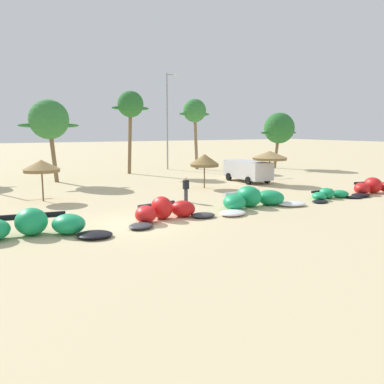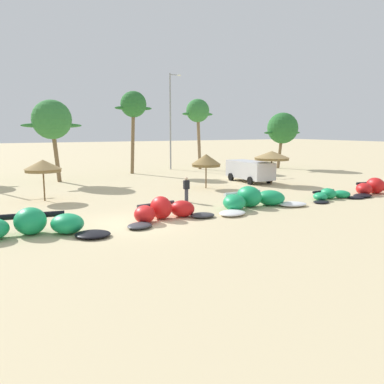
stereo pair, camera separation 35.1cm
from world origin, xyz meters
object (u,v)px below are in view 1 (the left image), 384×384
at_px(kite_right_of_center, 329,195).
at_px(palm_center_right, 195,112).
at_px(beach_umbrella_near_palms, 204,160).
at_px(kite_left_of_center, 165,211).
at_px(kite_right, 376,188).
at_px(lamppost_west_center, 168,117).
at_px(palm_right_of_gap, 279,128).
at_px(kite_left, 31,226).
at_px(beach_umbrella_middle, 41,166).
at_px(beach_umbrella_outermost, 270,155).
at_px(palm_center_left, 130,106).
at_px(kite_center, 253,200).
at_px(parked_van, 247,169).
at_px(palm_left_of_gap, 49,120).
at_px(person_near_kites, 186,190).

xyz_separation_m(kite_right_of_center, palm_center_right, (2.07, 22.19, 6.32)).
bearing_deg(beach_umbrella_near_palms, kite_left_of_center, -130.90).
bearing_deg(kite_left_of_center, kite_right, 1.17).
bearing_deg(lamppost_west_center, palm_right_of_gap, -21.79).
relative_size(kite_left_of_center, palm_center_right, 0.66).
height_order(kite_left, beach_umbrella_middle, beach_umbrella_middle).
bearing_deg(palm_center_right, beach_umbrella_outermost, -93.76).
distance_m(palm_center_left, palm_center_right, 8.16).
bearing_deg(kite_right, kite_center, 179.47).
xyz_separation_m(parked_van, lamppost_west_center, (-1.21, 13.58, 4.88)).
distance_m(beach_umbrella_outermost, parked_van, 2.78).
bearing_deg(kite_left, palm_center_right, 47.40).
bearing_deg(kite_right_of_center, kite_center, 179.40).
distance_m(kite_left, palm_right_of_gap, 36.37).
height_order(beach_umbrella_near_palms, palm_center_right, palm_center_right).
bearing_deg(kite_left, beach_umbrella_near_palms, 32.62).
bearing_deg(parked_van, beach_umbrella_middle, -175.04).
relative_size(beach_umbrella_outermost, palm_center_right, 0.37).
bearing_deg(kite_center, beach_umbrella_outermost, 45.10).
relative_size(kite_right, palm_left_of_gap, 0.79).
xyz_separation_m(person_near_kites, palm_center_right, (11.12, 18.60, 5.77)).
bearing_deg(kite_center, palm_left_of_gap, 114.98).
distance_m(kite_right, beach_umbrella_near_palms, 12.82).
height_order(kite_right, beach_umbrella_middle, beach_umbrella_middle).
distance_m(kite_center, palm_center_right, 24.47).
xyz_separation_m(kite_center, palm_center_right, (8.48, 22.12, 6.11)).
bearing_deg(beach_umbrella_middle, person_near_kites, -31.38).
distance_m(kite_left_of_center, palm_center_right, 27.51).
bearing_deg(palm_left_of_gap, person_near_kites, -68.38).
relative_size(kite_right, beach_umbrella_outermost, 1.90).
distance_m(beach_umbrella_outermost, palm_center_right, 15.18).
relative_size(kite_left, beach_umbrella_middle, 2.57).
bearing_deg(beach_umbrella_middle, kite_left_of_center, -62.48).
relative_size(palm_right_of_gap, lamppost_west_center, 0.61).
bearing_deg(kite_right, kite_right_of_center, 179.57).
relative_size(kite_left, lamppost_west_center, 0.64).
height_order(kite_left, person_near_kites, person_near_kites).
bearing_deg(person_near_kites, palm_left_of_gap, 111.62).
distance_m(beach_umbrella_middle, palm_left_of_gap, 10.29).
bearing_deg(kite_right, person_near_kites, 165.24).
relative_size(kite_left, kite_right, 1.22).
xyz_separation_m(palm_center_right, palm_right_of_gap, (9.57, -3.57, -1.87)).
bearing_deg(parked_van, kite_right, -67.40).
bearing_deg(parked_van, kite_right_of_center, -93.02).
relative_size(kite_left_of_center, beach_umbrella_middle, 1.99).
bearing_deg(kite_left_of_center, person_near_kites, 49.72).
bearing_deg(kite_center, parked_van, 54.98).
distance_m(person_near_kites, lamppost_west_center, 22.25).
height_order(person_near_kites, palm_center_right, palm_center_right).
bearing_deg(palm_left_of_gap, palm_center_left, 20.95).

